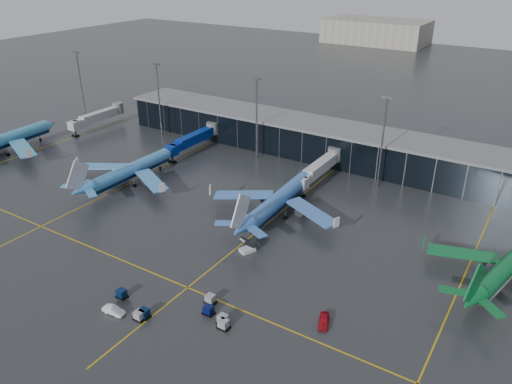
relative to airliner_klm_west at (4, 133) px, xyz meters
The scene contains 13 objects.
ground 87.14m from the airliner_klm_west, ahead, with size 600.00×600.00×0.00m, color #282B2D.
terminal_pier 100.53m from the airliner_klm_west, 30.90° to the left, with size 142.00×17.00×10.70m.
jet_bridges 60.79m from the airliner_klm_west, 32.47° to the left, with size 94.00×27.50×7.20m.
flood_masts 99.73m from the airliner_klm_west, 23.47° to the left, with size 203.00×0.50×25.50m.
taxi_lines 96.49m from the airliner_klm_west, ahead, with size 220.00×120.00×0.02m.
airliner_klm_west is the anchor object (origin of this frame).
airliner_arkefly 51.69m from the airliner_klm_west, ahead, with size 34.35×39.12×12.02m, color #4599E2, non-canonical shape.
airliner_klm_near 96.66m from the airliner_klm_west, ahead, with size 35.76×40.73×12.52m, color #417AD5, non-canonical shape.
airliner_aer_lingus 148.73m from the airliner_klm_west, ahead, with size 32.67×37.21×11.43m, color #0C6C31, non-canonical shape.
baggage_carts 105.52m from the airliner_klm_west, 17.78° to the right, with size 23.61×12.05×1.70m.
mobile_airstair 99.49m from the airliner_klm_west, ahead, with size 3.34×3.83×3.45m.
service_van_red 125.22m from the airliner_klm_west, ahead, with size 1.81×4.50×1.53m, color #B40D19.
service_van_white 98.00m from the airliner_klm_west, 23.22° to the right, with size 1.53×4.38×1.44m, color white.
Camera 1 is at (63.86, -75.15, 59.44)m, focal length 35.00 mm.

